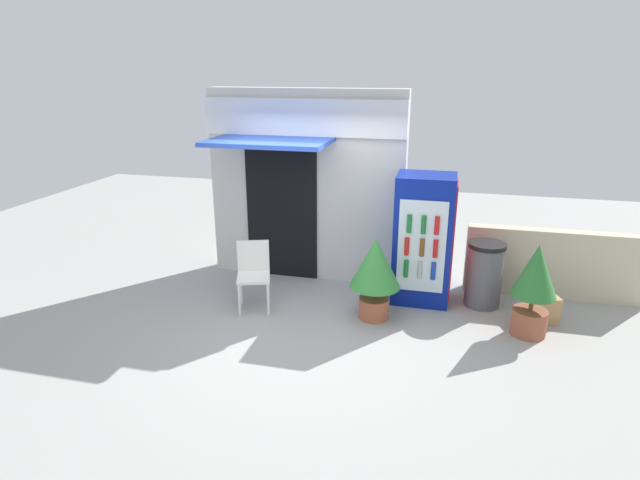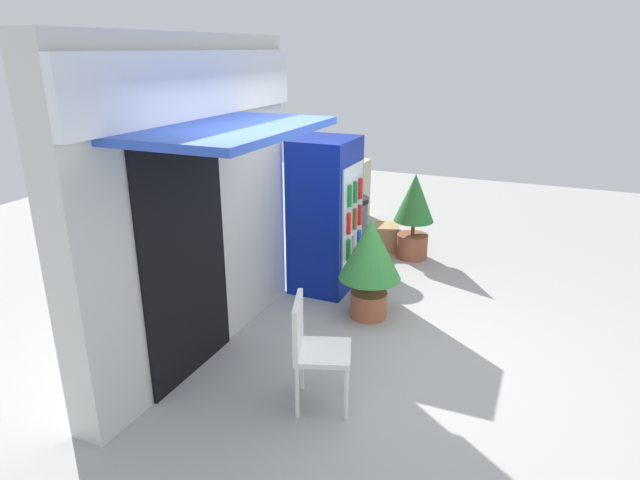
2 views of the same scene
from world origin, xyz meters
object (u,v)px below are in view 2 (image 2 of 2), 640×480
at_px(drink_cooler, 326,215).
at_px(potted_plant_curbside, 414,210).
at_px(potted_plant_near_shop, 370,257).
at_px(cardboard_box, 386,237).
at_px(plastic_chair, 312,344).
at_px(trash_bin, 349,230).

bearing_deg(drink_cooler, potted_plant_curbside, -27.83).
bearing_deg(potted_plant_curbside, potted_plant_near_shop, -179.70).
bearing_deg(cardboard_box, potted_plant_curbside, -115.00).
bearing_deg(drink_cooler, plastic_chair, -160.09).
height_order(plastic_chair, potted_plant_near_shop, potted_plant_near_shop).
xyz_separation_m(drink_cooler, potted_plant_near_shop, (-0.55, -0.72, -0.21)).
distance_m(potted_plant_near_shop, potted_plant_curbside, 1.89).
relative_size(plastic_chair, cardboard_box, 2.41).
bearing_deg(trash_bin, potted_plant_curbside, -54.94).
distance_m(potted_plant_curbside, cardboard_box, 0.68).
xyz_separation_m(potted_plant_near_shop, cardboard_box, (2.09, 0.43, -0.50)).
bearing_deg(plastic_chair, drink_cooler, 19.91).
distance_m(drink_cooler, cardboard_box, 1.72).
height_order(plastic_chair, cardboard_box, plastic_chair).
height_order(plastic_chair, potted_plant_curbside, potted_plant_curbside).
bearing_deg(cardboard_box, potted_plant_near_shop, -168.40).
distance_m(drink_cooler, potted_plant_curbside, 1.54).
bearing_deg(trash_bin, plastic_chair, -165.00).
height_order(drink_cooler, potted_plant_curbside, drink_cooler).
bearing_deg(cardboard_box, drink_cooler, 169.30).
relative_size(potted_plant_near_shop, trash_bin, 1.21).
xyz_separation_m(plastic_chair, potted_plant_curbside, (3.51, 0.08, 0.14)).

